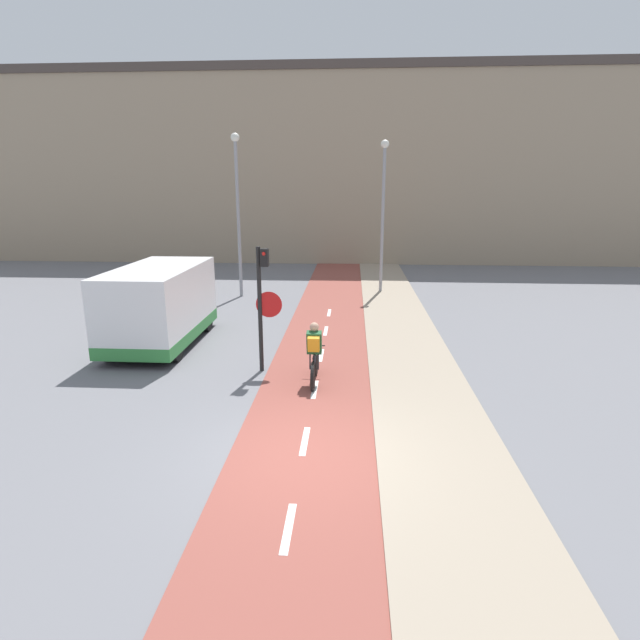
{
  "coord_description": "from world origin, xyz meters",
  "views": [
    {
      "loc": [
        0.83,
        -8.01,
        4.69
      ],
      "look_at": [
        0.0,
        5.0,
        1.2
      ],
      "focal_mm": 28.0,
      "sensor_mm": 36.0,
      "label": 1
    }
  ],
  "objects": [
    {
      "name": "street_lamp_far",
      "position": [
        -4.03,
        13.37,
        4.17
      ],
      "size": [
        0.36,
        0.36,
        6.83
      ],
      "color": "gray",
      "rests_on": "ground_plane"
    },
    {
      "name": "building_row_background",
      "position": [
        0.0,
        25.65,
        5.87
      ],
      "size": [
        60.0,
        5.2,
        11.71
      ],
      "color": "gray",
      "rests_on": "ground_plane"
    },
    {
      "name": "street_lamp_sidewalk",
      "position": [
        2.17,
        14.66,
        4.07
      ],
      "size": [
        0.36,
        0.36,
        6.64
      ],
      "color": "gray",
      "rests_on": "ground_plane"
    },
    {
      "name": "traffic_light_pole",
      "position": [
        -1.4,
        4.22,
        2.01
      ],
      "size": [
        0.67,
        0.25,
        3.26
      ],
      "color": "black",
      "rests_on": "ground_plane"
    },
    {
      "name": "bike_lane",
      "position": [
        0.0,
        0.0,
        0.01
      ],
      "size": [
        2.66,
        60.0,
        0.02
      ],
      "color": "brown",
      "rests_on": "ground_plane"
    },
    {
      "name": "sidewalk_strip",
      "position": [
        2.53,
        0.0,
        0.03
      ],
      "size": [
        2.4,
        60.0,
        0.05
      ],
      "color": "gray",
      "rests_on": "ground_plane"
    },
    {
      "name": "cyclist_near",
      "position": [
        -0.04,
        3.45,
        0.73
      ],
      "size": [
        0.46,
        1.73,
        1.55
      ],
      "color": "black",
      "rests_on": "ground_plane"
    },
    {
      "name": "ground_plane",
      "position": [
        0.0,
        0.0,
        0.0
      ],
      "size": [
        120.0,
        120.0,
        0.0
      ],
      "primitive_type": "plane",
      "color": "slate"
    },
    {
      "name": "van",
      "position": [
        -4.93,
        6.31,
        1.18
      ],
      "size": [
        2.16,
        4.66,
        2.39
      ],
      "color": "white",
      "rests_on": "ground_plane"
    }
  ]
}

